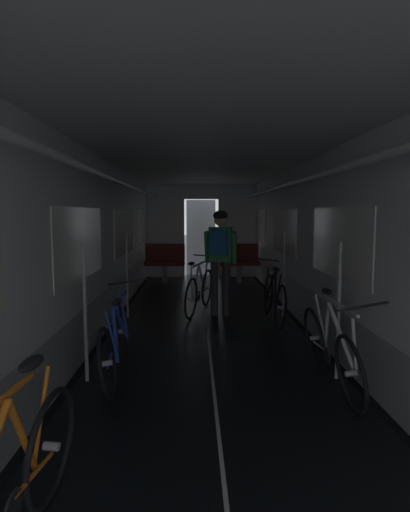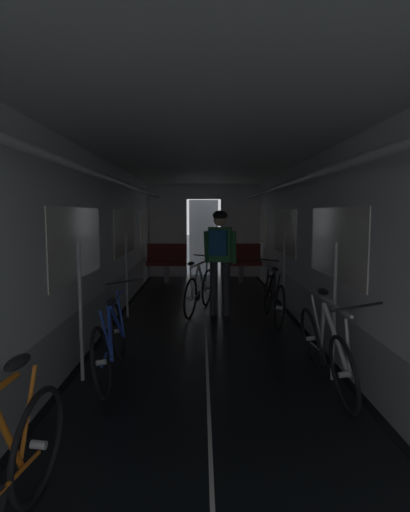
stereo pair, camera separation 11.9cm
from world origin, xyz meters
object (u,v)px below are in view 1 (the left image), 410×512
at_px(bicycle_blue, 115,341).
at_px(person_cyclist_aisle, 220,251).
at_px(bicycle_black, 274,297).
at_px(bicycle_white, 331,348).
at_px(bench_seat_far_right, 239,259).
at_px(bicycle_silver_in_aisle, 199,290).
at_px(bicycle_orange, 6,496).
at_px(bench_seat_far_left, 165,259).

relative_size(bicycle_blue, person_cyclist_aisle, 0.98).
distance_m(bicycle_black, bicycle_white, 2.47).
bearing_deg(bench_seat_far_right, bicycle_silver_in_aisle, -108.14).
xyz_separation_m(bicycle_orange, person_cyclist_aisle, (1.30, 4.92, 0.69)).
bearing_deg(bicycle_orange, bicycle_black, 65.08).
bearing_deg(bicycle_orange, bicycle_white, 43.42).
relative_size(bench_seat_far_left, bicycle_orange, 0.58).
distance_m(bench_seat_far_left, bicycle_white, 6.49).
relative_size(bicycle_white, bicycle_orange, 1.00).
distance_m(bicycle_white, person_cyclist_aisle, 3.06).
bearing_deg(bicycle_orange, bicycle_silver_in_aisle, 79.54).
xyz_separation_m(bench_seat_far_left, person_cyclist_aisle, (1.14, -3.32, 0.50)).
height_order(bench_seat_far_right, bicycle_black, bench_seat_far_right).
distance_m(bicycle_white, bicycle_blue, 2.15).
relative_size(bench_seat_far_right, bicycle_white, 0.58).
xyz_separation_m(bicycle_black, bicycle_white, (0.09, -2.46, -0.00)).
bearing_deg(bench_seat_far_right, person_cyclist_aisle, -101.28).
relative_size(bicycle_white, person_cyclist_aisle, 0.98).
height_order(bench_seat_far_right, bicycle_white, bicycle_white).
bearing_deg(bench_seat_far_left, bicycle_orange, -91.10).
bearing_deg(bicycle_silver_in_aisle, person_cyclist_aisle, -38.79).
height_order(bicycle_white, bicycle_blue, same).
relative_size(bicycle_orange, person_cyclist_aisle, 0.98).
bearing_deg(bicycle_black, bicycle_orange, -114.92).
bearing_deg(bicycle_silver_in_aisle, bench_seat_far_right, 71.86).
xyz_separation_m(bicycle_black, bicycle_orange, (-2.11, -4.55, 0.00)).
distance_m(bicycle_orange, bicycle_blue, 2.37).
bearing_deg(bicycle_silver_in_aisle, bicycle_black, -29.25).
bearing_deg(bench_seat_far_right, bicycle_orange, -103.36).
xyz_separation_m(bicycle_blue, bicycle_silver_in_aisle, (0.89, 2.83, 0.00)).
bearing_deg(bench_seat_far_right, bicycle_black, -87.60).
relative_size(bench_seat_far_left, bicycle_silver_in_aisle, 0.60).
bearing_deg(bicycle_white, person_cyclist_aisle, 107.68).
height_order(bicycle_blue, person_cyclist_aisle, person_cyclist_aisle).
distance_m(bench_seat_far_left, bicycle_orange, 8.25).
height_order(bench_seat_far_right, bicycle_silver_in_aisle, bench_seat_far_right).
xyz_separation_m(bicycle_orange, bicycle_blue, (0.07, 2.37, -0.00)).
xyz_separation_m(bicycle_black, bicycle_blue, (-2.05, -2.18, -0.00)).
distance_m(bench_seat_far_left, bicycle_silver_in_aisle, 3.16).
bearing_deg(bicycle_black, bicycle_white, -87.95).
xyz_separation_m(bench_seat_far_right, bicycle_white, (0.24, -6.16, -0.19)).
bearing_deg(bench_seat_far_left, person_cyclist_aisle, -71.09).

